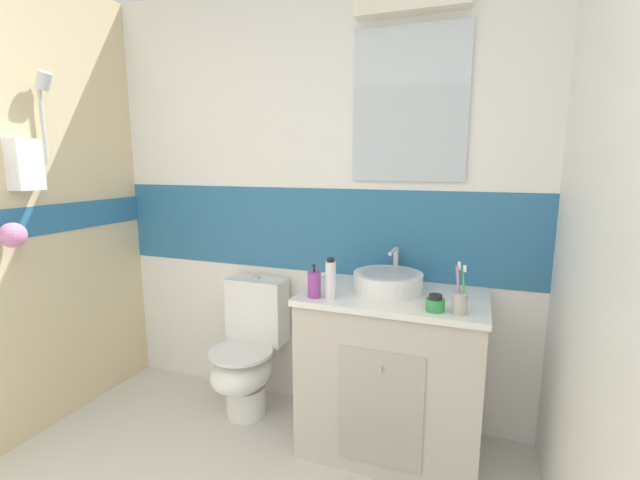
{
  "coord_description": "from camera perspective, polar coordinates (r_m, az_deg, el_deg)",
  "views": [
    {
      "loc": [
        0.94,
        0.05,
        1.5
      ],
      "look_at": [
        0.2,
        2.05,
        1.11
      ],
      "focal_mm": 24.14,
      "sensor_mm": 36.0,
      "label": 1
    }
  ],
  "objects": [
    {
      "name": "soap_dispenser",
      "position": [
        2.1,
        -0.77,
        -5.9
      ],
      "size": [
        0.06,
        0.06,
        0.17
      ],
      "color": "#993F99",
      "rests_on": "vanity_cabinet"
    },
    {
      "name": "shampoo_bottle_tall",
      "position": [
        2.07,
        1.41,
        -5.22
      ],
      "size": [
        0.05,
        0.05,
        0.2
      ],
      "color": "white",
      "rests_on": "vanity_cabinet"
    },
    {
      "name": "toothbrush_cup",
      "position": [
        1.97,
        18.05,
        -7.57
      ],
      "size": [
        0.06,
        0.06,
        0.23
      ],
      "color": "#B2ADA3",
      "rests_on": "vanity_cabinet"
    },
    {
      "name": "wall_back_tiled",
      "position": [
        2.58,
        -0.75,
        5.03
      ],
      "size": [
        3.2,
        0.2,
        2.5
      ],
      "color": "white",
      "rests_on": "ground_plane"
    },
    {
      "name": "vanity_cabinet",
      "position": [
        2.37,
        9.49,
        -16.82
      ],
      "size": [
        0.91,
        0.57,
        0.85
      ],
      "color": "beige",
      "rests_on": "ground_plane"
    },
    {
      "name": "sink_basin",
      "position": [
        2.22,
        9.01,
        -5.41
      ],
      "size": [
        0.35,
        0.4,
        0.2
      ],
      "color": "white",
      "rests_on": "vanity_cabinet"
    },
    {
      "name": "toilet",
      "position": [
        2.7,
        -9.51,
        -14.51
      ],
      "size": [
        0.37,
        0.5,
        0.82
      ],
      "color": "white",
      "rests_on": "ground_plane"
    },
    {
      "name": "hair_gel_jar",
      "position": [
        1.99,
        15.02,
        -8.16
      ],
      "size": [
        0.08,
        0.08,
        0.08
      ],
      "color": "green",
      "rests_on": "vanity_cabinet"
    }
  ]
}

